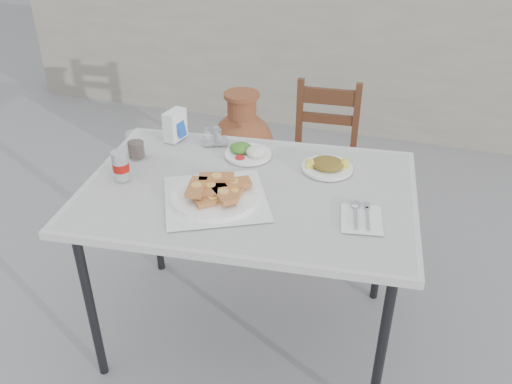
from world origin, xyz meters
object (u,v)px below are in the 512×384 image
(cafe_table, at_px, (248,199))
(salad_rice_plate, at_px, (248,152))
(terracotta_urn, at_px, (242,152))
(pide_plate, at_px, (215,191))
(cola_glass, at_px, (136,146))
(napkin_holder, at_px, (175,125))
(salad_chopped_plate, at_px, (327,165))
(chair, at_px, (322,158))
(soda_can, at_px, (121,165))
(condiment_caddy, at_px, (215,137))

(cafe_table, distance_m, salad_rice_plate, 0.29)
(terracotta_urn, bearing_deg, cafe_table, -69.30)
(pide_plate, height_order, terracotta_urn, pide_plate)
(pide_plate, bearing_deg, cola_glass, 154.50)
(pide_plate, relative_size, napkin_holder, 3.75)
(salad_chopped_plate, height_order, terracotta_urn, salad_chopped_plate)
(napkin_holder, bearing_deg, cafe_table, -24.22)
(chair, bearing_deg, cafe_table, -101.07)
(napkin_holder, bearing_deg, chair, 60.19)
(soda_can, xyz_separation_m, terracotta_urn, (0.09, 1.28, -0.55))
(soda_can, bearing_deg, condiment_caddy, 61.04)
(napkin_holder, bearing_deg, pide_plate, -39.84)
(cafe_table, distance_m, condiment_caddy, 0.46)
(napkin_holder, height_order, terracotta_urn, napkin_holder)
(salad_rice_plate, height_order, soda_can, soda_can)
(cola_glass, bearing_deg, terracotta_urn, 83.04)
(condiment_caddy, distance_m, terracotta_urn, 0.99)
(cola_glass, bearing_deg, soda_can, -78.23)
(soda_can, xyz_separation_m, condiment_caddy, (0.25, 0.45, -0.04))
(salad_rice_plate, xyz_separation_m, cola_glass, (-0.48, -0.17, 0.03))
(salad_rice_plate, distance_m, salad_chopped_plate, 0.38)
(pide_plate, bearing_deg, salad_chopped_plate, 45.38)
(pide_plate, bearing_deg, terracotta_urn, 104.99)
(pide_plate, distance_m, napkin_holder, 0.60)
(soda_can, distance_m, condiment_caddy, 0.51)
(salad_chopped_plate, xyz_separation_m, chair, (-0.17, 0.80, -0.39))
(soda_can, relative_size, chair, 0.14)
(salad_chopped_plate, xyz_separation_m, terracotta_urn, (-0.73, 0.93, -0.50))
(cafe_table, xyz_separation_m, napkin_holder, (-0.48, 0.32, 0.13))
(pide_plate, distance_m, chair, 1.27)
(pide_plate, relative_size, condiment_caddy, 3.88)
(salad_chopped_plate, relative_size, terracotta_urn, 0.29)
(pide_plate, distance_m, condiment_caddy, 0.51)
(salad_rice_plate, bearing_deg, condiment_caddy, 158.54)
(salad_chopped_plate, distance_m, chair, 0.91)
(salad_rice_plate, xyz_separation_m, condiment_caddy, (-0.19, 0.08, 0.01))
(cafe_table, relative_size, terracotta_urn, 1.93)
(salad_rice_plate, xyz_separation_m, napkin_holder, (-0.39, 0.06, 0.05))
(pide_plate, distance_m, cola_glass, 0.53)
(pide_plate, height_order, cola_glass, cola_glass)
(terracotta_urn, bearing_deg, soda_can, -93.98)
(napkin_holder, bearing_deg, cola_glass, -103.06)
(salad_rice_plate, height_order, chair, chair)
(salad_chopped_plate, bearing_deg, salad_rice_plate, 177.94)
(salad_chopped_plate, height_order, soda_can, soda_can)
(condiment_caddy, bearing_deg, cola_glass, -139.99)
(napkin_holder, bearing_deg, salad_rice_plate, 1.22)
(pide_plate, distance_m, terracotta_urn, 1.45)
(cola_glass, distance_m, chair, 1.25)
(cola_glass, height_order, terracotta_urn, cola_glass)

